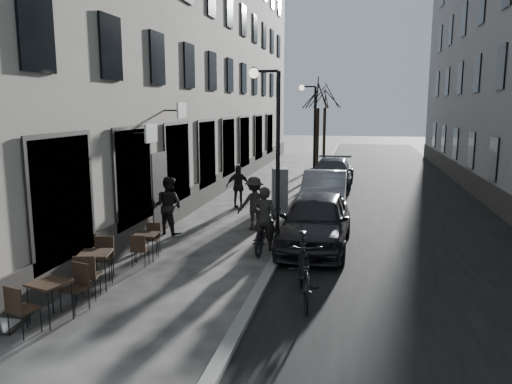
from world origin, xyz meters
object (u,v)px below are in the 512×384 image
(pedestrian_far, at_px, (238,186))
(moped, at_px, (304,268))
(streetlamp_far, at_px, (311,123))
(utility_cabinet, at_px, (280,188))
(streetlamp_near, at_px, (272,138))
(pedestrian_mid, at_px, (254,203))
(car_near, at_px, (316,221))
(car_mid, at_px, (324,191))
(car_far, at_px, (332,174))
(tree_far, at_px, (325,96))
(sign_board, at_px, (7,305))
(bistro_set_a, at_px, (50,298))
(bicycle, at_px, (264,231))
(bistro_set_c, at_px, (146,244))
(bistro_set_b, at_px, (96,266))
(pedestrian_near, at_px, (169,205))
(tree_near, at_px, (318,95))

(pedestrian_far, bearing_deg, moped, -100.77)
(streetlamp_far, height_order, utility_cabinet, streetlamp_far)
(streetlamp_near, height_order, pedestrian_mid, streetlamp_near)
(car_near, relative_size, car_mid, 1.00)
(car_far, bearing_deg, car_near, -87.95)
(tree_far, relative_size, sign_board, 5.25)
(sign_board, relative_size, pedestrian_far, 0.63)
(bistro_set_a, height_order, pedestrian_mid, pedestrian_mid)
(bicycle, relative_size, car_near, 0.45)
(bistro_set_c, bearing_deg, bistro_set_b, -103.09)
(tree_far, distance_m, bistro_set_c, 23.61)
(streetlamp_near, relative_size, pedestrian_near, 2.75)
(bistro_set_c, relative_size, car_mid, 0.31)
(sign_board, bearing_deg, streetlamp_near, 52.69)
(utility_cabinet, height_order, bicycle, utility_cabinet)
(bistro_set_a, distance_m, bistro_set_b, 1.83)
(bistro_set_c, height_order, car_near, car_near)
(streetlamp_far, xyz_separation_m, bistro_set_b, (-3.28, -16.20, -2.66))
(pedestrian_near, height_order, car_mid, pedestrian_near)
(sign_board, relative_size, bicycle, 0.51)
(bicycle, distance_m, pedestrian_mid, 2.43)
(bistro_set_c, height_order, pedestrian_far, pedestrian_far)
(streetlamp_near, height_order, pedestrian_near, streetlamp_near)
(bistro_set_a, xyz_separation_m, pedestrian_near, (-0.23, 6.70, 0.44))
(utility_cabinet, xyz_separation_m, pedestrian_far, (-1.64, -0.35, 0.05))
(bistro_set_b, bearing_deg, pedestrian_near, 77.70)
(streetlamp_far, height_order, bicycle, streetlamp_far)
(pedestrian_far, xyz_separation_m, moped, (3.64, -9.19, -0.16))
(bistro_set_c, distance_m, car_mid, 8.36)
(utility_cabinet, bearing_deg, bicycle, -97.89)
(bistro_set_a, distance_m, pedestrian_mid, 8.16)
(tree_far, relative_size, pedestrian_near, 3.08)
(streetlamp_near, relative_size, car_near, 1.08)
(bistro_set_a, height_order, car_mid, car_mid)
(tree_near, xyz_separation_m, sign_board, (-3.91, -21.41, -4.22))
(pedestrian_near, height_order, pedestrian_mid, pedestrian_near)
(bistro_set_a, bearing_deg, bistro_set_b, 108.44)
(bistro_set_c, bearing_deg, streetlamp_near, 27.03)
(streetlamp_far, bearing_deg, utility_cabinet, -95.56)
(bistro_set_a, xyz_separation_m, car_far, (4.37, 16.58, 0.25))
(pedestrian_mid, distance_m, moped, 6.22)
(pedestrian_mid, distance_m, car_far, 9.00)
(bistro_set_a, height_order, utility_cabinet, utility_cabinet)
(tree_near, bearing_deg, car_mid, -83.60)
(bistro_set_b, distance_m, car_far, 15.41)
(streetlamp_near, xyz_separation_m, bistro_set_a, (-3.20, -6.03, -2.68))
(bicycle, relative_size, car_far, 0.42)
(pedestrian_far, height_order, car_mid, pedestrian_far)
(streetlamp_near, relative_size, tree_near, 0.89)
(sign_board, distance_m, bicycle, 6.99)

